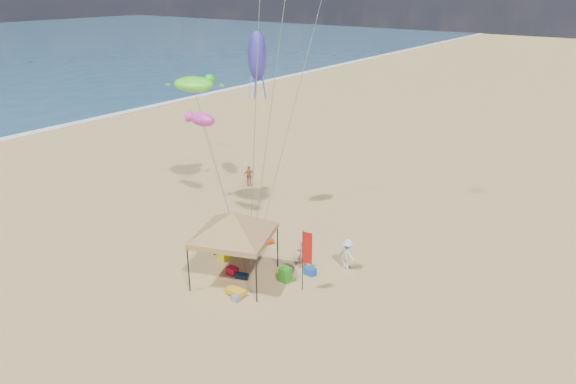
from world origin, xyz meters
name	(u,v)px	position (x,y,z in m)	size (l,w,h in m)	color
ground	(250,289)	(0.00, 0.00, 0.00)	(280.00, 280.00, 0.00)	tan
canopy_tent	(233,214)	(-1.20, 0.34, 3.43)	(6.24, 6.24, 4.12)	black
feather_flag	(306,252)	(2.19, 1.45, 2.08)	(0.47, 0.13, 3.13)	black
cooler_red	(232,271)	(-1.61, 0.54, 0.19)	(0.54, 0.38, 0.38)	red
cooler_blue	(310,271)	(1.50, 2.81, 0.19)	(0.54, 0.38, 0.38)	#1649B3
bag_navy	(242,276)	(-0.92, 0.47, 0.18)	(0.36, 0.36, 0.60)	#0C1E34
bag_orange	(268,242)	(-2.21, 4.11, 0.18)	(0.36, 0.36, 0.60)	red
chair_green	(285,275)	(0.88, 1.61, 0.35)	(0.50, 0.50, 0.70)	#268418
chair_yellow	(224,254)	(-2.96, 1.36, 0.35)	(0.50, 0.50, 0.70)	yellow
crate_grey	(236,298)	(0.13, -1.13, 0.14)	(0.34, 0.30, 0.28)	gray
beach_cart	(235,292)	(-0.20, -0.79, 0.20)	(0.90, 0.50, 0.24)	gold
person_near_a	(303,254)	(0.80, 3.16, 0.77)	(0.56, 0.37, 1.54)	#A5735E
person_near_b	(220,242)	(-3.47, 1.64, 0.78)	(0.75, 0.59, 1.55)	#383F4C
person_near_c	(347,255)	(2.67, 4.41, 0.81)	(1.05, 0.60, 1.63)	beige
person_far_a	(249,176)	(-9.06, 10.47, 0.73)	(0.86, 0.36, 1.47)	#B86746
turtle_kite	(194,84)	(-9.43, 6.10, 7.79)	(2.64, 2.11, 0.88)	#59F82C
fish_kite	(202,119)	(-7.81, 5.07, 6.05)	(1.79, 0.90, 0.80)	#E334B0
squid_kite	(257,56)	(-5.70, 7.66, 9.56)	(1.09, 1.09, 2.85)	#3530A4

